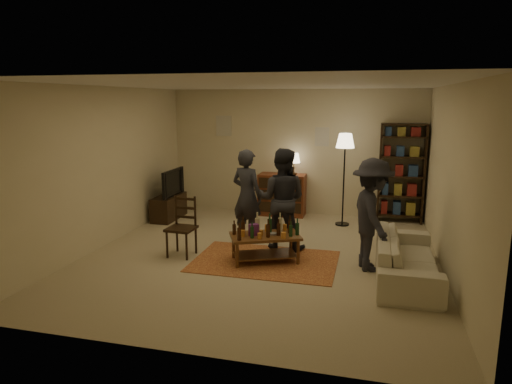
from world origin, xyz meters
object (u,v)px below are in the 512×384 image
(dining_chair, at_px, (183,224))
(dresser, at_px, (282,194))
(coffee_table, at_px, (265,237))
(bookshelf, at_px, (401,172))
(person_right, at_px, (282,199))
(person_by_sofa, at_px, (372,215))
(person_left, at_px, (247,196))
(tv_stand, at_px, (169,201))
(floor_lamp, at_px, (345,147))
(sofa, at_px, (407,258))

(dining_chair, xyz_separation_m, dresser, (1.05, 2.96, -0.04))
(coffee_table, xyz_separation_m, bookshelf, (2.12, 3.02, 0.64))
(person_right, xyz_separation_m, person_by_sofa, (1.46, -0.62, -0.02))
(dining_chair, height_order, person_left, person_left)
(coffee_table, bearing_deg, person_left, 120.06)
(dresser, height_order, person_left, person_left)
(person_left, bearing_deg, dining_chair, 71.35)
(dining_chair, height_order, bookshelf, bookshelf)
(dresser, height_order, bookshelf, bookshelf)
(tv_stand, bearing_deg, person_right, -26.43)
(dining_chair, xyz_separation_m, person_by_sofa, (2.94, 0.09, 0.32))
(floor_lamp, distance_m, person_right, 2.09)
(bookshelf, relative_size, person_right, 1.18)
(sofa, relative_size, person_left, 1.27)
(dresser, bearing_deg, bookshelf, 1.57)
(dining_chair, distance_m, sofa, 3.45)
(dresser, xyz_separation_m, bookshelf, (2.44, 0.07, 0.56))
(coffee_table, bearing_deg, sofa, -4.43)
(person_right, bearing_deg, coffee_table, 83.45)
(sofa, height_order, person_left, person_left)
(sofa, bearing_deg, floor_lamp, 22.11)
(tv_stand, relative_size, bookshelf, 0.52)
(dresser, bearing_deg, person_left, -96.92)
(floor_lamp, relative_size, person_by_sofa, 1.11)
(dresser, bearing_deg, tv_stand, -157.93)
(sofa, height_order, person_by_sofa, person_by_sofa)
(tv_stand, xyz_separation_m, floor_lamp, (3.58, 0.42, 1.18))
(bookshelf, relative_size, person_left, 1.23)
(dresser, relative_size, person_right, 0.80)
(floor_lamp, relative_size, person_left, 1.12)
(bookshelf, height_order, floor_lamp, bookshelf)
(person_right, bearing_deg, floor_lamp, -114.39)
(person_left, distance_m, person_right, 0.72)
(sofa, xyz_separation_m, person_by_sofa, (-0.50, 0.24, 0.53))
(sofa, bearing_deg, bookshelf, -0.82)
(person_right, bearing_deg, tv_stand, -23.61)
(coffee_table, height_order, dresser, dresser)
(dining_chair, xyz_separation_m, person_right, (1.48, 0.71, 0.34))
(coffee_table, bearing_deg, bookshelf, 54.87)
(coffee_table, distance_m, dresser, 2.97)
(dining_chair, distance_m, bookshelf, 4.65)
(coffee_table, height_order, bookshelf, bookshelf)
(bookshelf, distance_m, floor_lamp, 1.35)
(tv_stand, xyz_separation_m, person_by_sofa, (4.14, -1.96, 0.44))
(dining_chair, height_order, person_right, person_right)
(bookshelf, bearing_deg, dining_chair, -139.04)
(coffee_table, bearing_deg, dining_chair, -179.71)
(sofa, xyz_separation_m, person_right, (-1.96, 0.87, 0.55))
(bookshelf, bearing_deg, coffee_table, -125.13)
(coffee_table, distance_m, dining_chair, 1.37)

